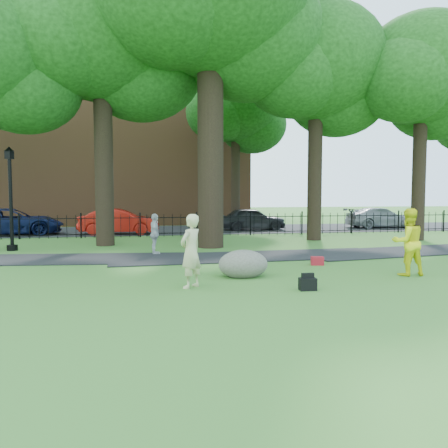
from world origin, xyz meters
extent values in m
plane|color=#3A6C26|center=(0.00, 0.00, 0.00)|extent=(120.00, 120.00, 0.00)
cube|color=black|center=(1.00, 3.90, 0.00)|extent=(36.07, 3.85, 0.03)
cube|color=black|center=(0.00, 16.00, 0.00)|extent=(80.00, 7.00, 0.02)
cube|color=black|center=(0.00, 12.00, 1.02)|extent=(44.00, 0.04, 0.04)
cube|color=black|center=(0.00, 12.00, 0.18)|extent=(44.00, 0.04, 0.04)
cube|color=brown|center=(-4.00, 24.00, 6.00)|extent=(18.00, 8.00, 12.00)
cylinder|color=black|center=(0.00, 7.00, 5.25)|extent=(1.10, 1.10, 10.50)
ellipsoid|color=#12330E|center=(1.89, 8.05, 9.30)|extent=(6.72, 6.72, 5.71)
ellipsoid|color=#12330E|center=(-7.65, 8.25, 6.82)|extent=(4.80, 4.80, 4.08)
cylinder|color=black|center=(-4.50, 8.50, 4.55)|extent=(0.80, 0.80, 9.10)
ellipsoid|color=#12330E|center=(-4.50, 8.50, 9.36)|extent=(7.20, 7.20, 6.12)
ellipsoid|color=#12330E|center=(-2.88, 9.40, 8.06)|extent=(5.76, 5.76, 4.90)
ellipsoid|color=#12330E|center=(-5.94, 7.78, 8.58)|extent=(5.40, 5.40, 4.59)
cylinder|color=black|center=(5.50, 9.00, 4.20)|extent=(0.70, 0.70, 8.40)
ellipsoid|color=#12330E|center=(5.50, 9.00, 8.64)|extent=(6.60, 6.60, 5.61)
ellipsoid|color=#12330E|center=(6.98, 9.82, 7.44)|extent=(5.28, 5.28, 4.49)
ellipsoid|color=#12330E|center=(4.18, 8.34, 7.92)|extent=(4.95, 4.95, 4.21)
cylinder|color=black|center=(10.50, 8.00, 4.02)|extent=(0.64, 0.64, 8.05)
ellipsoid|color=#12330E|center=(10.50, 8.00, 8.28)|extent=(6.20, 6.20, 5.27)
ellipsoid|color=#12330E|center=(11.89, 8.78, 7.13)|extent=(4.96, 4.96, 4.22)
ellipsoid|color=#12330E|center=(9.26, 7.38, 7.59)|extent=(4.65, 4.65, 3.95)
imported|color=#C3BB86|center=(-1.70, -0.91, 0.90)|extent=(0.77, 0.77, 1.80)
imported|color=yellow|center=(4.46, -0.39, 0.94)|extent=(0.94, 0.75, 1.89)
imported|color=#A5A5A9|center=(-2.41, 5.11, 0.77)|extent=(0.43, 0.93, 1.55)
ellipsoid|color=#6D685B|center=(-0.13, 0.26, 0.40)|extent=(1.69, 1.52, 0.81)
cylinder|color=black|center=(-8.05, 7.36, 1.84)|extent=(0.14, 0.14, 3.67)
cylinder|color=black|center=(-8.05, 7.36, 0.11)|extent=(0.41, 0.41, 0.23)
cube|color=black|center=(-8.05, 7.36, 3.84)|extent=(0.33, 0.33, 0.34)
cone|color=black|center=(-8.05, 7.36, 4.07)|extent=(0.37, 0.37, 0.18)
cube|color=black|center=(1.00, -1.69, 0.15)|extent=(0.41, 0.27, 0.30)
cube|color=maroon|center=(2.66, 1.73, 0.14)|extent=(0.45, 0.34, 0.27)
imported|color=#B2150D|center=(-4.16, 13.74, 0.72)|extent=(4.49, 1.86, 1.44)
imported|color=#0B143B|center=(-9.94, 14.19, 0.74)|extent=(5.60, 3.10, 1.48)
imported|color=black|center=(3.88, 15.15, 0.71)|extent=(4.23, 1.86, 1.42)
imported|color=gray|center=(12.81, 15.39, 0.67)|extent=(4.65, 1.91, 1.35)
camera|label=1|loc=(-2.82, -11.40, 2.30)|focal=35.00mm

